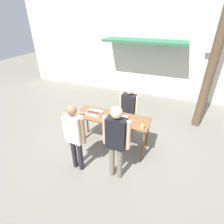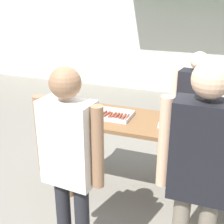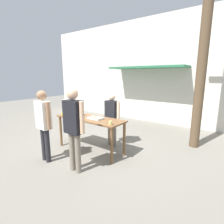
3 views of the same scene
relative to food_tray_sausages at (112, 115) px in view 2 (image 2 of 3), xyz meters
The scene contains 9 objects.
ground_plane 1.10m from the food_tray_sausages, ahead, with size 24.00×24.00×0.00m, color slate.
serving_table 0.55m from the food_tray_sausages, ahead, with size 2.01×0.68×0.94m.
food_tray_sausages is the anchor object (origin of this frame).
food_tray_buns 0.74m from the food_tray_sausages, ahead, with size 0.41×0.25×0.06m.
condiment_jar_mustard 0.41m from the food_tray_sausages, 145.62° to the right, with size 0.07×0.07×0.08m.
condiment_jar_ketchup 0.33m from the food_tray_sausages, 138.06° to the right, with size 0.07×0.07×0.08m.
person_server_behind_table 1.03m from the food_tray_sausages, 39.26° to the left, with size 0.58×0.28×1.58m.
person_customer_holding_hotdog 1.11m from the food_tray_sausages, 85.97° to the right, with size 0.58×0.25×1.74m.
person_customer_with_cup 1.44m from the food_tray_sausages, 44.56° to the right, with size 0.59×0.24×1.84m.
Camera 2 is at (0.57, -2.91, 2.23)m, focal length 50.00 mm.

